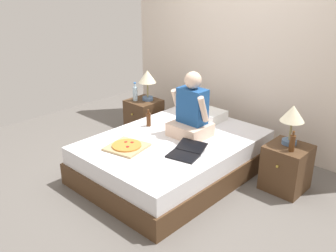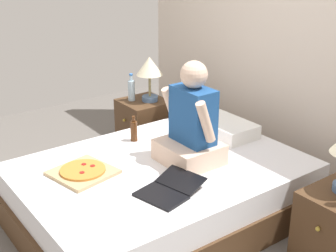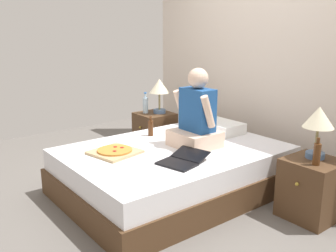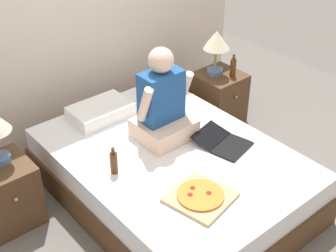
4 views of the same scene
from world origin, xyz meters
TOP-DOWN VIEW (x-y plane):
  - ground_plane at (0.00, 0.00)m, footprint 5.95×5.95m
  - wall_back at (0.00, 1.43)m, footprint 3.95×0.12m
  - bed at (0.00, 0.00)m, footprint 1.55×2.14m
  - nightstand_left at (-1.15, 0.61)m, footprint 0.44×0.47m
  - lamp_on_left_nightstand at (-1.11, 0.66)m, footprint 0.26×0.26m
  - water_bottle at (-1.23, 0.52)m, footprint 0.07×0.07m
  - nightstand_right at (1.15, 0.61)m, footprint 0.44×0.47m
  - lamp_on_right_nightstand at (1.12, 0.66)m, footprint 0.26×0.26m
  - beer_bottle at (1.22, 0.51)m, footprint 0.06×0.06m
  - pillow at (-0.15, 0.79)m, footprint 0.52×0.34m
  - person_seated at (0.09, 0.22)m, footprint 0.47×0.40m
  - laptop at (0.38, -0.21)m, footprint 0.40×0.48m
  - pizza_box at (-0.21, -0.55)m, footprint 0.47×0.47m
  - beer_bottle_on_bed at (-0.49, 0.07)m, footprint 0.06×0.06m

SIDE VIEW (x-z plane):
  - ground_plane at x=0.00m, z-range 0.00..0.00m
  - bed at x=0.00m, z-range 0.00..0.46m
  - nightstand_left at x=-1.15m, z-range 0.00..0.53m
  - nightstand_right at x=1.15m, z-range 0.00..0.53m
  - pizza_box at x=-0.21m, z-range 0.46..0.50m
  - laptop at x=0.38m, z-range 0.44..0.52m
  - pillow at x=-0.15m, z-range 0.46..0.58m
  - beer_bottle_on_bed at x=-0.49m, z-range 0.44..0.66m
  - beer_bottle at x=1.22m, z-range 0.51..0.74m
  - water_bottle at x=-1.23m, z-range 0.50..0.78m
  - person_seated at x=0.09m, z-range 0.36..1.14m
  - lamp_on_left_nightstand at x=-1.11m, z-range 0.63..1.08m
  - lamp_on_right_nightstand at x=1.12m, z-range 0.63..1.08m
  - wall_back at x=0.00m, z-range 0.00..2.50m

